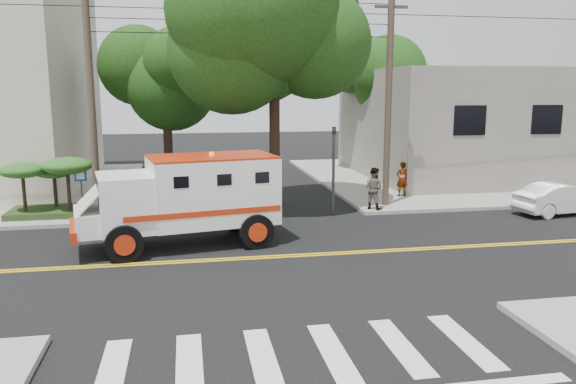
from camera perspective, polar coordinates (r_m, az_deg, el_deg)
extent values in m
plane|color=black|center=(17.39, -2.87, -6.68)|extent=(100.00, 100.00, 0.00)
cube|color=gray|center=(34.18, 17.00, 1.53)|extent=(17.00, 17.00, 0.15)
cube|color=slate|center=(35.02, 19.09, 6.68)|extent=(14.00, 12.00, 6.00)
cylinder|color=#382D23|center=(22.75, -19.33, 8.33)|extent=(0.28, 0.28, 9.00)
cylinder|color=#382D23|center=(24.20, 10.16, 8.84)|extent=(0.28, 0.28, 9.00)
cylinder|color=black|center=(23.32, -1.38, 6.48)|extent=(0.44, 0.44, 7.00)
sphere|color=#14350E|center=(23.34, -1.42, 15.09)|extent=(5.32, 5.32, 5.32)
sphere|color=#14350E|center=(22.85, 1.83, 16.62)|extent=(4.56, 4.56, 4.56)
cylinder|color=black|center=(28.59, -12.12, 5.59)|extent=(0.44, 0.44, 5.60)
sphere|color=#14350E|center=(28.50, -12.34, 11.20)|extent=(3.92, 3.92, 3.92)
sphere|color=#14350E|center=(27.93, -10.65, 12.14)|extent=(3.36, 3.36, 3.36)
cylinder|color=black|center=(34.24, 7.82, 6.79)|extent=(0.44, 0.44, 5.95)
sphere|color=#14350E|center=(34.18, 7.94, 11.77)|extent=(4.20, 4.20, 4.20)
sphere|color=#14350E|center=(33.92, 9.76, 12.49)|extent=(3.60, 3.60, 3.60)
cylinder|color=#3F3F42|center=(23.10, 4.64, 2.17)|extent=(0.12, 0.12, 3.60)
imported|color=#3F3F42|center=(22.95, 4.69, 5.51)|extent=(0.15, 0.18, 0.90)
cylinder|color=#3F3F42|center=(23.41, -20.19, -0.32)|extent=(0.06, 0.06, 2.00)
cube|color=#0C33A5|center=(23.22, -20.34, 1.59)|extent=(0.45, 0.03, 0.45)
cube|color=#1E3314|center=(24.38, -22.86, -1.84)|extent=(3.20, 2.00, 0.24)
cylinder|color=black|center=(24.15, -25.24, 0.00)|extent=(0.14, 0.14, 1.52)
ellipsoid|color=#194715|center=(24.02, -25.40, 2.00)|extent=(1.73, 1.73, 0.60)
cylinder|color=black|center=(24.60, -22.57, 0.18)|extent=(0.14, 0.14, 1.36)
ellipsoid|color=#194715|center=(24.48, -22.69, 1.94)|extent=(1.55, 1.55, 0.54)
cylinder|color=black|center=(23.56, -21.38, 0.24)|extent=(0.14, 0.14, 1.68)
ellipsoid|color=#194715|center=(23.42, -21.53, 2.51)|extent=(1.91, 1.91, 0.66)
cube|color=white|center=(18.76, -7.68, 0.20)|extent=(4.40, 3.09, 2.17)
cube|color=white|center=(18.37, -16.15, -1.00)|extent=(2.05, 2.54, 1.76)
cube|color=black|center=(18.24, -18.75, 0.27)|extent=(0.39, 1.74, 0.72)
cube|color=white|center=(18.43, -19.43, -2.79)|extent=(1.30, 2.20, 0.72)
cube|color=#B5280D|center=(18.48, -20.99, -3.68)|extent=(0.60, 2.22, 0.36)
cube|color=#B5280D|center=(18.60, -7.76, 3.59)|extent=(4.40, 3.09, 0.06)
cylinder|color=black|center=(17.47, -16.31, -5.08)|extent=(1.18, 0.54, 1.14)
cylinder|color=black|center=(19.71, -16.91, -3.35)|extent=(1.18, 0.54, 1.14)
cylinder|color=black|center=(18.24, -3.25, -4.01)|extent=(1.18, 0.54, 1.14)
cylinder|color=black|center=(20.39, -5.25, -2.48)|extent=(1.18, 0.54, 1.14)
imported|color=silver|center=(25.72, 26.02, -0.61)|extent=(4.09, 1.86, 1.30)
imported|color=gray|center=(26.68, 11.49, 1.29)|extent=(0.64, 0.47, 1.62)
imported|color=gray|center=(23.62, 8.66, 0.38)|extent=(1.08, 1.07, 1.76)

